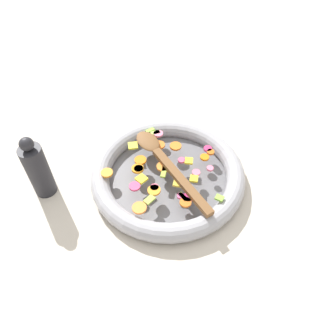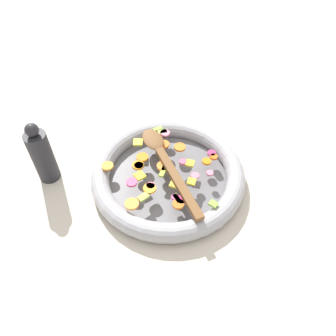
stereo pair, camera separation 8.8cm
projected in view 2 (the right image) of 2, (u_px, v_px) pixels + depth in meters
The scene contains 5 objects.
ground_plane at pixel (168, 180), 0.92m from camera, with size 4.00×4.00×0.00m, color beige.
skillet at pixel (168, 175), 0.90m from camera, with size 0.42×0.42×0.05m.
chopped_vegetables at pixel (162, 168), 0.87m from camera, with size 0.32×0.33×0.01m.
wooden_spoon at pixel (165, 160), 0.88m from camera, with size 0.28×0.25×0.01m.
pepper_mill at pixel (42, 155), 0.86m from camera, with size 0.06×0.06×0.19m.
Camera 2 is at (-0.56, -0.18, 0.70)m, focal length 35.00 mm.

